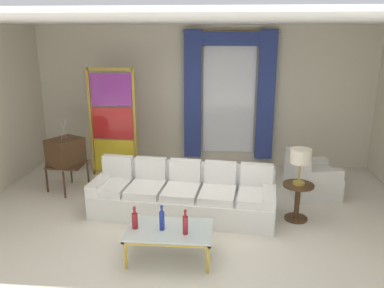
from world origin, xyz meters
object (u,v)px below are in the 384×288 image
at_px(couch_white_long, 183,195).
at_px(bottle_amber_squat, 135,219).
at_px(bottle_blue_decanter, 162,220).
at_px(armchair_white, 309,180).
at_px(table_lamp_brass, 301,158).
at_px(peacock_figurine, 127,171).
at_px(stained_glass_divider, 113,125).
at_px(bottle_crystal_tall, 185,224).
at_px(vintage_tv, 66,153).
at_px(round_side_table, 297,198).
at_px(coffee_table, 170,232).

height_order(couch_white_long, bottle_amber_squat, couch_white_long).
height_order(bottle_blue_decanter, armchair_white, armchair_white).
bearing_deg(table_lamp_brass, peacock_figurine, 155.75).
bearing_deg(stained_glass_divider, bottle_blue_decanter, -63.81).
height_order(couch_white_long, stained_glass_divider, stained_glass_divider).
bearing_deg(couch_white_long, peacock_figurine, 133.86).
height_order(couch_white_long, bottle_crystal_tall, couch_white_long).
height_order(bottle_crystal_tall, vintage_tv, vintage_tv).
bearing_deg(stained_glass_divider, bottle_crystal_tall, -59.89).
distance_m(vintage_tv, stained_glass_divider, 1.14).
xyz_separation_m(peacock_figurine, round_side_table, (3.06, -1.38, 0.14)).
bearing_deg(coffee_table, bottle_amber_squat, -178.55).
bearing_deg(peacock_figurine, stained_glass_divider, 136.28).
xyz_separation_m(bottle_crystal_tall, round_side_table, (1.62, 1.37, -0.19)).
xyz_separation_m(bottle_amber_squat, round_side_table, (2.29, 1.27, -0.18)).
bearing_deg(couch_white_long, bottle_crystal_tall, -82.61).
height_order(peacock_figurine, round_side_table, round_side_table).
xyz_separation_m(coffee_table, table_lamp_brass, (1.84, 1.26, 0.65)).
bearing_deg(round_side_table, bottle_blue_decanter, -146.42).
xyz_separation_m(bottle_crystal_tall, armchair_white, (2.00, 2.39, -0.26)).
xyz_separation_m(vintage_tv, round_side_table, (4.06, -0.84, -0.37)).
relative_size(couch_white_long, stained_glass_divider, 1.36).
height_order(bottle_blue_decanter, bottle_amber_squat, bottle_blue_decanter).
xyz_separation_m(couch_white_long, peacock_figurine, (-1.26, 1.31, -0.09)).
height_order(bottle_crystal_tall, table_lamp_brass, table_lamp_brass).
bearing_deg(bottle_blue_decanter, stained_glass_divider, 116.19).
bearing_deg(couch_white_long, coffee_table, -91.30).
bearing_deg(bottle_crystal_tall, bottle_blue_decanter, 164.79).
relative_size(stained_glass_divider, round_side_table, 3.70).
height_order(couch_white_long, table_lamp_brass, table_lamp_brass).
bearing_deg(bottle_amber_squat, stained_glass_divider, 110.47).
relative_size(bottle_amber_squat, armchair_white, 0.32).
distance_m(bottle_crystal_tall, bottle_amber_squat, 0.68).
height_order(vintage_tv, armchair_white, vintage_tv).
bearing_deg(vintage_tv, peacock_figurine, 28.58).
bearing_deg(stained_glass_divider, bottle_amber_squat, -69.53).
bearing_deg(armchair_white, bottle_amber_squat, -139.33).
relative_size(bottle_blue_decanter, armchair_white, 0.36).
distance_m(couch_white_long, bottle_amber_squat, 1.45).
relative_size(bottle_amber_squat, stained_glass_divider, 0.14).
relative_size(peacock_figurine, round_side_table, 1.01).
height_order(vintage_tv, round_side_table, vintage_tv).
xyz_separation_m(couch_white_long, coffee_table, (-0.03, -1.34, 0.07)).
distance_m(coffee_table, bottle_blue_decanter, 0.20).
bearing_deg(coffee_table, bottle_blue_decanter, -168.36).
xyz_separation_m(bottle_crystal_tall, bottle_amber_squat, (-0.67, 0.09, -0.02)).
bearing_deg(couch_white_long, table_lamp_brass, -2.30).
bearing_deg(bottle_crystal_tall, coffee_table, 154.34).
bearing_deg(stained_glass_divider, armchair_white, -10.17).
bearing_deg(coffee_table, couch_white_long, 88.70).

